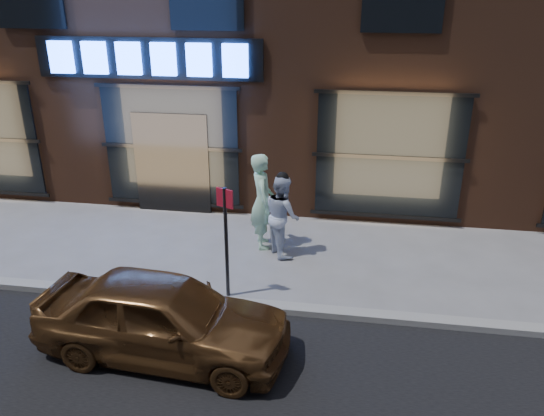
{
  "coord_description": "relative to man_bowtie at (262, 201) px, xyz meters",
  "views": [
    {
      "loc": [
        4.2,
        -7.51,
        5.05
      ],
      "look_at": [
        2.76,
        1.6,
        1.2
      ],
      "focal_mm": 35.0,
      "sensor_mm": 36.0,
      "label": 1
    }
  ],
  "objects": [
    {
      "name": "curb",
      "position": [
        -2.43,
        -2.39,
        -0.95
      ],
      "size": [
        60.0,
        0.25,
        0.12
      ],
      "primitive_type": "cube",
      "color": "gray",
      "rests_on": "ground"
    },
    {
      "name": "sign_post",
      "position": [
        -0.26,
        -2.04,
        0.22
      ],
      "size": [
        0.31,
        0.15,
        2.04
      ],
      "rotation": [
        0.0,
        0.0,
        -0.41
      ],
      "color": "#262628",
      "rests_on": "ground"
    },
    {
      "name": "gold_sedan",
      "position": [
        -0.8,
        -3.75,
        -0.37
      ],
      "size": [
        3.82,
        1.76,
        1.27
      ],
      "primitive_type": "imported",
      "rotation": [
        0.0,
        0.0,
        1.5
      ],
      "color": "brown",
      "rests_on": "ground"
    },
    {
      "name": "ground",
      "position": [
        -2.43,
        -2.39,
        -1.01
      ],
      "size": [
        90.0,
        90.0,
        0.0
      ],
      "primitive_type": "plane",
      "color": "slate",
      "rests_on": "ground"
    },
    {
      "name": "man_bowtie",
      "position": [
        0.0,
        0.0,
        0.0
      ],
      "size": [
        0.68,
        0.84,
        2.01
      ],
      "primitive_type": "imported",
      "rotation": [
        0.0,
        0.0,
        1.87
      ],
      "color": "#B4EDC2",
      "rests_on": "ground"
    },
    {
      "name": "man_cap",
      "position": [
        0.45,
        -0.27,
        -0.17
      ],
      "size": [
        0.96,
        1.02,
        1.67
      ],
      "primitive_type": "imported",
      "rotation": [
        0.0,
        0.0,
        2.11
      ],
      "color": "white",
      "rests_on": "ground"
    }
  ]
}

